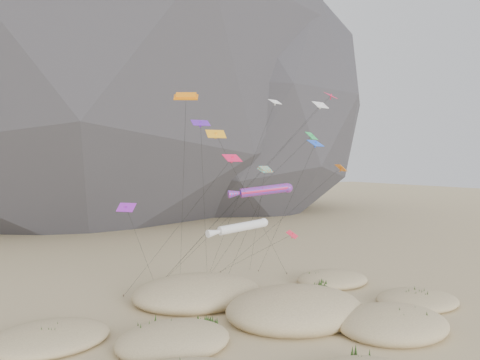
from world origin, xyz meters
The scene contains 9 objects.
ground centered at (0.00, 0.00, 0.00)m, with size 500.00×500.00×0.00m, color #CCB789.
dunes centered at (-2.06, 4.96, 0.73)m, with size 51.43×39.83×4.27m.
dune_grass centered at (-1.36, 3.57, 0.83)m, with size 43.01×29.91×1.48m.
kite_stakes centered at (1.00, 23.40, 0.15)m, with size 25.04×6.13×0.30m.
rainbow_tube_kite centered at (3.52, 13.01, 13.60)m, with size 8.12×10.56×14.53m.
white_tube_kite centered at (-4.23, 5.51, 10.45)m, with size 8.08×17.69×11.20m.
orange_parafoil centered at (-7.01, 12.73, 24.30)m, with size 7.64×17.36×25.10m.
multi_parafoil centered at (2.17, 10.41, 16.09)m, with size 9.16×17.14×16.76m.
delta_kites centered at (4.39, 11.29, 18.88)m, with size 32.38×21.70×26.78m.
Camera 1 is at (-28.82, -35.92, 17.36)m, focal length 35.00 mm.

